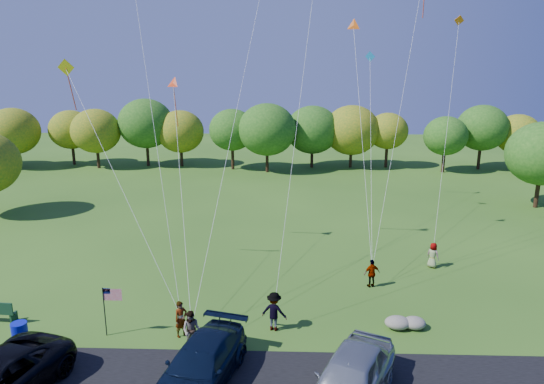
{
  "coord_description": "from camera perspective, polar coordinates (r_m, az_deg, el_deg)",
  "views": [
    {
      "loc": [
        2.38,
        -19.33,
        11.79
      ],
      "look_at": [
        1.54,
        6.0,
        5.29
      ],
      "focal_mm": 32.0,
      "sensor_mm": 36.0,
      "label": 1
    }
  ],
  "objects": [
    {
      "name": "ground",
      "position": [
        22.76,
        -4.58,
        -16.86
      ],
      "size": [
        140.0,
        140.0,
        0.0
      ],
      "primitive_type": "plane",
      "color": "#2E5719",
      "rests_on": "ground"
    },
    {
      "name": "treeline",
      "position": [
        55.52,
        1.0,
        6.95
      ],
      "size": [
        74.85,
        27.35,
        8.34
      ],
      "color": "#372014",
      "rests_on": "ground"
    },
    {
      "name": "minivan_navy",
      "position": [
        19.66,
        -8.42,
        -19.51
      ],
      "size": [
        3.63,
        6.02,
        1.63
      ],
      "primitive_type": "imported",
      "rotation": [
        0.0,
        0.0,
        -0.25
      ],
      "color": "black",
      "rests_on": "asphalt_lane"
    },
    {
      "name": "minivan_silver",
      "position": [
        18.78,
        9.22,
        -20.88
      ],
      "size": [
        4.44,
        5.97,
        1.89
      ],
      "primitive_type": "imported",
      "rotation": [
        0.0,
        0.0,
        -0.45
      ],
      "color": "#9CA2A6",
      "rests_on": "asphalt_lane"
    },
    {
      "name": "flyer_a",
      "position": [
        22.87,
        -10.66,
        -14.47
      ],
      "size": [
        0.72,
        0.72,
        1.69
      ],
      "primitive_type": "imported",
      "rotation": [
        0.0,
        0.0,
        0.77
      ],
      "color": "#4C4C59",
      "rests_on": "ground"
    },
    {
      "name": "flyer_b",
      "position": [
        21.89,
        -9.43,
        -15.75
      ],
      "size": [
        0.93,
        0.77,
        1.75
      ],
      "primitive_type": "imported",
      "rotation": [
        0.0,
        0.0,
        -0.13
      ],
      "color": "#4C4C59",
      "rests_on": "ground"
    },
    {
      "name": "flyer_c",
      "position": [
        22.96,
        0.25,
        -13.86
      ],
      "size": [
        1.34,
        1.0,
        1.85
      ],
      "primitive_type": "imported",
      "rotation": [
        0.0,
        0.0,
        2.85
      ],
      "color": "#4C4C59",
      "rests_on": "ground"
    },
    {
      "name": "flyer_d",
      "position": [
        27.65,
        11.67,
        -9.35
      ],
      "size": [
        1.01,
        0.67,
        1.6
      ],
      "primitive_type": "imported",
      "rotation": [
        0.0,
        0.0,
        3.46
      ],
      "color": "#4C4C59",
      "rests_on": "ground"
    },
    {
      "name": "flyer_e",
      "position": [
        31.17,
        18.39,
        -7.08
      ],
      "size": [
        0.89,
        0.89,
        1.56
      ],
      "primitive_type": "imported",
      "rotation": [
        0.0,
        0.0,
        2.35
      ],
      "color": "#4C4C59",
      "rests_on": "ground"
    },
    {
      "name": "trash_barrel",
      "position": [
        24.72,
        -27.53,
        -14.55
      ],
      "size": [
        0.68,
        0.68,
        1.01
      ],
      "primitive_type": "cylinder",
      "color": "#0B14AC",
      "rests_on": "ground"
    },
    {
      "name": "flag_assembly",
      "position": [
        23.28,
        -18.61,
        -11.97
      ],
      "size": [
        0.87,
        0.56,
        2.35
      ],
      "color": "black",
      "rests_on": "ground"
    },
    {
      "name": "boulder_near",
      "position": [
        24.06,
        14.55,
        -14.66
      ],
      "size": [
        1.19,
        0.93,
        0.59
      ],
      "primitive_type": "ellipsoid",
      "color": "gray",
      "rests_on": "ground"
    },
    {
      "name": "boulder_far",
      "position": [
        24.28,
        16.39,
        -14.56
      ],
      "size": [
        1.07,
        0.89,
        0.56
      ],
      "primitive_type": "ellipsoid",
      "color": "slate",
      "rests_on": "ground"
    }
  ]
}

